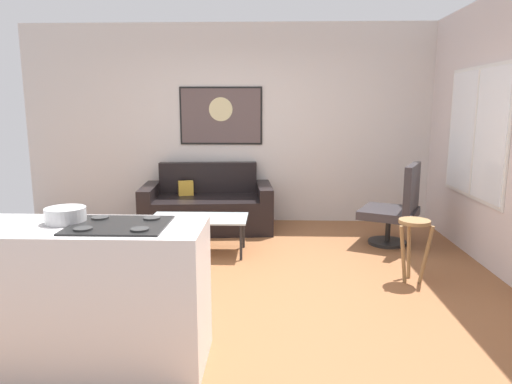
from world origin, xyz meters
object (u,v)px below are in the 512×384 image
at_px(bar_stool, 414,235).
at_px(wall_painting, 221,116).
at_px(coffee_table, 199,220).
at_px(armchair, 397,207).
at_px(mixing_bowl, 66,215).
at_px(couch, 208,208).

height_order(bar_stool, wall_painting, wall_painting).
bearing_deg(wall_painting, coffee_table, -93.50).
bearing_deg(armchair, wall_painting, 152.23).
distance_m(bar_stool, mixing_bowl, 3.08).
bearing_deg(wall_painting, armchair, -27.77).
bearing_deg(bar_stool, wall_painting, 131.27).
bearing_deg(couch, coffee_table, -87.21).
xyz_separation_m(coffee_table, mixing_bowl, (-0.49, -2.25, 0.59)).
distance_m(mixing_bowl, wall_painting, 3.90).
height_order(couch, coffee_table, couch).
height_order(armchair, wall_painting, wall_painting).
bearing_deg(mixing_bowl, wall_painting, 81.26).
xyz_separation_m(couch, mixing_bowl, (-0.44, -3.34, 0.68)).
height_order(mixing_bowl, wall_painting, wall_painting).
bearing_deg(wall_painting, mixing_bowl, -98.74).
height_order(armchair, mixing_bowl, mixing_bowl).
height_order(coffee_table, mixing_bowl, mixing_bowl).
bearing_deg(coffee_table, wall_painting, 86.50).
bearing_deg(couch, wall_painting, 72.71).
relative_size(couch, mixing_bowl, 7.08).
distance_m(couch, coffee_table, 1.10).
bearing_deg(couch, armchair, -16.26).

